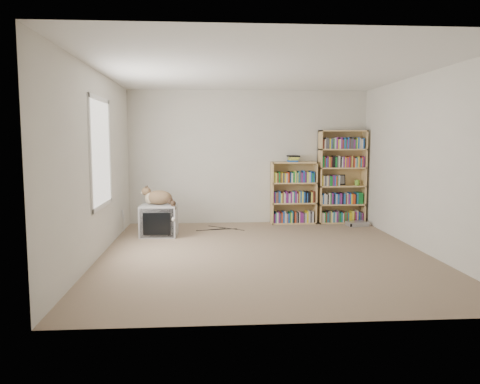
{
  "coord_description": "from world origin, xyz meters",
  "views": [
    {
      "loc": [
        -0.78,
        -6.33,
        1.57
      ],
      "look_at": [
        -0.27,
        1.0,
        0.76
      ],
      "focal_mm": 35.0,
      "sensor_mm": 36.0,
      "label": 1
    }
  ],
  "objects": [
    {
      "name": "green_mug",
      "position": [
        2.06,
        2.34,
        0.77
      ],
      "size": [
        0.09,
        0.09,
        0.1
      ],
      "primitive_type": "cylinder",
      "color": "#6DAD31",
      "rests_on": "bookcase_tall"
    },
    {
      "name": "floor",
      "position": [
        0.0,
        0.0,
        0.0
      ],
      "size": [
        4.5,
        5.0,
        0.01
      ],
      "primitive_type": "cube",
      "color": "gray",
      "rests_on": "ground"
    },
    {
      "name": "bookcase_tall",
      "position": [
        1.76,
        2.36,
        0.84
      ],
      "size": [
        0.88,
        0.3,
        1.76
      ],
      "color": "tan",
      "rests_on": "floor"
    },
    {
      "name": "wall_left",
      "position": [
        -2.25,
        0.0,
        1.25
      ],
      "size": [
        0.02,
        5.0,
        2.5
      ],
      "primitive_type": "cube",
      "color": "silver",
      "rests_on": "floor"
    },
    {
      "name": "cat",
      "position": [
        -1.55,
        1.38,
        0.6
      ],
      "size": [
        0.63,
        0.54,
        0.52
      ],
      "rotation": [
        0.0,
        0.0,
        -0.13
      ],
      "color": "#3D2519",
      "rests_on": "crt_tv"
    },
    {
      "name": "crt_tv",
      "position": [
        -1.59,
        1.35,
        0.25
      ],
      "size": [
        0.61,
        0.56,
        0.51
      ],
      "rotation": [
        0.0,
        0.0,
        -0.04
      ],
      "color": "#AFAFB2",
      "rests_on": "floor"
    },
    {
      "name": "wall_front",
      "position": [
        0.0,
        -2.5,
        1.25
      ],
      "size": [
        4.5,
        0.02,
        2.5
      ],
      "primitive_type": "cube",
      "color": "silver",
      "rests_on": "floor"
    },
    {
      "name": "framed_print",
      "position": [
        1.78,
        2.44,
        0.82
      ],
      "size": [
        0.15,
        0.05,
        0.2
      ],
      "primitive_type": "cube",
      "rotation": [
        -0.17,
        0.0,
        0.0
      ],
      "color": "black",
      "rests_on": "bookcase_tall"
    },
    {
      "name": "wall_outlet",
      "position": [
        -2.24,
        1.7,
        0.32
      ],
      "size": [
        0.01,
        0.08,
        0.13
      ],
      "primitive_type": "cube",
      "color": "silver",
      "rests_on": "wall_left"
    },
    {
      "name": "book_stack",
      "position": [
        0.83,
        2.38,
        1.23
      ],
      "size": [
        0.22,
        0.28,
        0.12
      ],
      "primitive_type": "cube",
      "color": "red",
      "rests_on": "bookcase_short"
    },
    {
      "name": "bookcase_short",
      "position": [
        0.84,
        2.36,
        0.53
      ],
      "size": [
        0.85,
        0.3,
        1.17
      ],
      "color": "tan",
      "rests_on": "floor"
    },
    {
      "name": "window",
      "position": [
        -2.24,
        0.2,
        1.4
      ],
      "size": [
        0.02,
        1.22,
        1.52
      ],
      "primitive_type": "cube",
      "color": "white",
      "rests_on": "wall_left"
    },
    {
      "name": "dvd_player",
      "position": [
        1.97,
        1.98,
        0.04
      ],
      "size": [
        0.41,
        0.33,
        0.08
      ],
      "primitive_type": "cube",
      "rotation": [
        0.0,
        0.0,
        0.24
      ],
      "color": "#ABABB0",
      "rests_on": "floor"
    },
    {
      "name": "wall_right",
      "position": [
        2.25,
        0.0,
        1.25
      ],
      "size": [
        0.02,
        5.0,
        2.5
      ],
      "primitive_type": "cube",
      "color": "silver",
      "rests_on": "floor"
    },
    {
      "name": "wall_back",
      "position": [
        0.0,
        2.5,
        1.25
      ],
      "size": [
        4.5,
        0.02,
        2.5
      ],
      "primitive_type": "cube",
      "color": "silver",
      "rests_on": "floor"
    },
    {
      "name": "floor_cables",
      "position": [
        -0.32,
        1.76,
        0.0
      ],
      "size": [
        1.2,
        0.7,
        0.01
      ],
      "primitive_type": null,
      "color": "black",
      "rests_on": "floor"
    },
    {
      "name": "ceiling",
      "position": [
        0.0,
        0.0,
        2.5
      ],
      "size": [
        4.5,
        5.0,
        0.02
      ],
      "primitive_type": "cube",
      "color": "white",
      "rests_on": "wall_back"
    }
  ]
}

